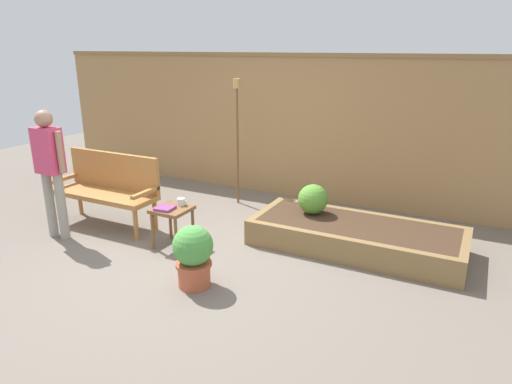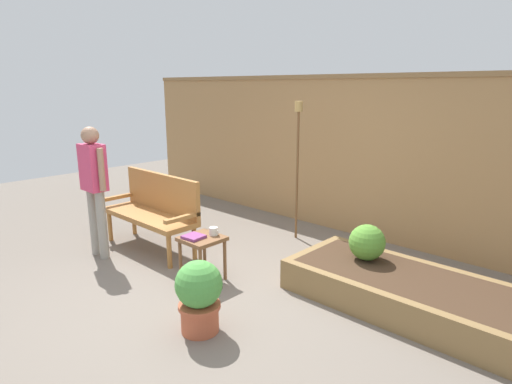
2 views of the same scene
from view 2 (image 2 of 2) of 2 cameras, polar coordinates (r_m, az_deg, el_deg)
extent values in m
plane|color=#70665B|center=(4.42, -6.28, -13.25)|extent=(14.00, 14.00, 0.00)
cube|color=#A37A4C|center=(6.02, 12.56, 4.40)|extent=(8.40, 0.10, 2.10)
cube|color=olive|center=(5.95, 13.12, 14.71)|extent=(8.40, 0.14, 0.06)
cylinder|color=#A87038|center=(5.18, -8.14, -6.70)|extent=(0.06, 0.06, 0.40)
cylinder|color=#A87038|center=(4.98, -11.39, -7.70)|extent=(0.06, 0.06, 0.40)
cylinder|color=#A87038|center=(6.21, -15.83, -3.58)|extent=(0.06, 0.06, 0.40)
cylinder|color=#A87038|center=(6.05, -18.74, -4.28)|extent=(0.06, 0.06, 0.40)
cube|color=#A87038|center=(5.52, -14.00, -3.16)|extent=(1.44, 0.48, 0.06)
cube|color=#A87038|center=(5.56, -12.36, -0.06)|extent=(1.44, 0.06, 0.48)
cube|color=#A87038|center=(6.06, -17.65, -0.62)|extent=(0.06, 0.48, 0.04)
cube|color=#A87038|center=(4.94, -9.69, -3.38)|extent=(0.06, 0.48, 0.04)
cylinder|color=brown|center=(4.61, -4.14, -8.95)|extent=(0.04, 0.04, 0.44)
cylinder|color=brown|center=(4.42, -7.33, -10.12)|extent=(0.04, 0.04, 0.44)
cylinder|color=brown|center=(4.84, -6.82, -7.88)|extent=(0.04, 0.04, 0.44)
cylinder|color=brown|center=(4.66, -9.96, -8.92)|extent=(0.04, 0.04, 0.44)
cube|color=brown|center=(4.54, -7.15, -6.16)|extent=(0.40, 0.40, 0.04)
cylinder|color=silver|center=(4.56, -5.64, -5.18)|extent=(0.09, 0.09, 0.08)
torus|color=silver|center=(4.53, -5.21, -5.33)|extent=(0.06, 0.01, 0.06)
cube|color=#7F3875|center=(4.51, -8.24, -5.88)|extent=(0.21, 0.21, 0.03)
cylinder|color=#B75638|center=(3.79, -7.42, -16.33)|extent=(0.32, 0.32, 0.21)
cylinder|color=#B75638|center=(3.73, -7.49, -14.67)|extent=(0.35, 0.35, 0.04)
sphere|color=#4C9942|center=(3.64, -7.58, -11.97)|extent=(0.39, 0.39, 0.39)
cube|color=olive|center=(3.93, 17.71, -15.06)|extent=(2.40, 0.09, 0.30)
cube|color=olive|center=(4.69, 22.64, -10.57)|extent=(2.40, 0.09, 0.30)
cube|color=olive|center=(4.80, 7.53, -9.01)|extent=(0.09, 0.82, 0.30)
cube|color=#422D1E|center=(4.30, 20.42, -12.63)|extent=(2.22, 0.82, 0.30)
cylinder|color=brown|center=(4.54, 14.35, -8.26)|extent=(0.04, 0.04, 0.06)
sphere|color=#569333|center=(4.49, 14.46, -6.47)|extent=(0.36, 0.36, 0.36)
cylinder|color=brown|center=(5.69, 5.46, 2.02)|extent=(0.03, 0.03, 1.69)
cylinder|color=#AD894C|center=(5.58, 5.67, 11.20)|extent=(0.10, 0.10, 0.13)
cylinder|color=gray|center=(5.40, -19.67, -4.16)|extent=(0.11, 0.11, 0.82)
cylinder|color=gray|center=(5.58, -20.63, -3.69)|extent=(0.11, 0.11, 0.82)
cube|color=#D13D66|center=(5.33, -20.76, 3.06)|extent=(0.32, 0.20, 0.54)
cylinder|color=#9E755B|center=(5.16, -19.77, 2.80)|extent=(0.07, 0.07, 0.49)
cylinder|color=#9E755B|center=(5.51, -21.69, 3.30)|extent=(0.07, 0.07, 0.49)
sphere|color=#9E755B|center=(5.28, -21.10, 7.01)|extent=(0.20, 0.20, 0.20)
camera|label=1|loc=(1.29, -129.39, 2.46)|focal=32.09mm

